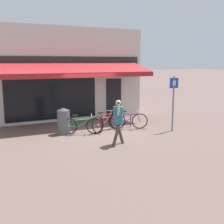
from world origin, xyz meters
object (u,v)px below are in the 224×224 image
at_px(bicycle_green, 82,126).
at_px(litter_bin, 64,121).
at_px(pedestrian_adult, 118,117).
at_px(bicycle_purple, 129,121).
at_px(parking_sign, 173,98).
at_px(bicycle_red, 106,122).

relative_size(bicycle_green, litter_bin, 1.51).
xyz_separation_m(bicycle_green, pedestrian_adult, (0.71, -2.01, 0.65)).
xyz_separation_m(bicycle_green, bicycle_purple, (2.24, -0.03, 0.01)).
xyz_separation_m(pedestrian_adult, litter_bin, (-1.36, 2.43, -0.47)).
height_order(bicycle_green, pedestrian_adult, pedestrian_adult).
bearing_deg(litter_bin, bicycle_green, -32.73).
xyz_separation_m(bicycle_green, litter_bin, (-0.65, 0.42, 0.18)).
bearing_deg(litter_bin, bicycle_purple, -8.88).
distance_m(pedestrian_adult, parking_sign, 3.24).
bearing_deg(bicycle_green, pedestrian_adult, -49.38).
bearing_deg(bicycle_green, parking_sign, 3.90).
xyz_separation_m(bicycle_purple, litter_bin, (-2.89, 0.45, 0.17)).
height_order(bicycle_green, bicycle_red, bicycle_red).
bearing_deg(pedestrian_adult, parking_sign, -161.52).
distance_m(bicycle_green, litter_bin, 0.80).
relative_size(bicycle_purple, pedestrian_adult, 0.97).
xyz_separation_m(bicycle_green, bicycle_red, (1.17, 0.10, 0.02)).
distance_m(bicycle_purple, pedestrian_adult, 2.58).
distance_m(bicycle_red, pedestrian_adult, 2.25).
height_order(bicycle_red, pedestrian_adult, pedestrian_adult).
bearing_deg(pedestrian_adult, bicycle_purple, -124.14).
distance_m(bicycle_red, litter_bin, 1.85).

